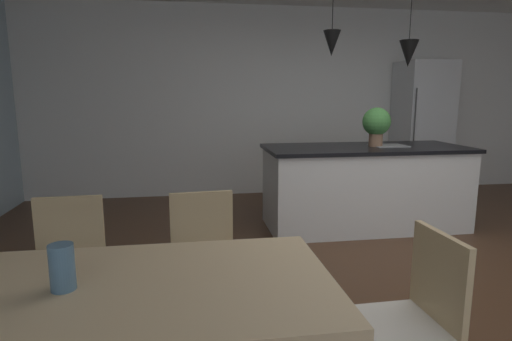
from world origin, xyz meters
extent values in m
cube|color=#4C301E|center=(0.00, 0.00, -0.02)|extent=(10.00, 8.40, 0.04)
cube|color=white|center=(0.00, 3.26, 1.35)|extent=(10.00, 0.12, 2.70)
cube|color=#D1B284|center=(-2.04, -1.32, 0.72)|extent=(1.72, 0.87, 0.04)
cylinder|color=#D1B284|center=(-1.27, -0.96, 0.36)|extent=(0.06, 0.06, 0.72)
cube|color=tan|center=(-2.43, -0.56, 0.43)|extent=(0.41, 0.41, 0.04)
cube|color=white|center=(-2.43, -0.56, 0.47)|extent=(0.37, 0.37, 0.03)
cube|color=tan|center=(-2.44, -0.38, 0.66)|extent=(0.38, 0.04, 0.42)
cylinder|color=tan|center=(-2.26, -0.73, 0.21)|extent=(0.04, 0.04, 0.41)
cylinder|color=tan|center=(-2.60, -0.74, 0.21)|extent=(0.04, 0.04, 0.41)
cylinder|color=tan|center=(-2.27, -0.39, 0.21)|extent=(0.04, 0.04, 0.41)
cylinder|color=tan|center=(-2.61, -0.40, 0.21)|extent=(0.04, 0.04, 0.41)
cube|color=tan|center=(-0.87, -1.32, 0.43)|extent=(0.41, 0.41, 0.04)
cube|color=white|center=(-0.87, -1.32, 0.47)|extent=(0.37, 0.37, 0.03)
cube|color=tan|center=(-0.69, -1.31, 0.66)|extent=(0.04, 0.38, 0.42)
cube|color=tan|center=(-1.66, -0.56, 0.43)|extent=(0.43, 0.43, 0.04)
cube|color=white|center=(-1.66, -0.56, 0.47)|extent=(0.39, 0.39, 0.03)
cube|color=tan|center=(-1.67, -0.38, 0.66)|extent=(0.38, 0.06, 0.42)
cylinder|color=tan|center=(-1.48, -0.72, 0.21)|extent=(0.04, 0.04, 0.41)
cylinder|color=tan|center=(-1.81, -0.74, 0.21)|extent=(0.04, 0.04, 0.41)
cylinder|color=tan|center=(-1.50, -0.38, 0.21)|extent=(0.04, 0.04, 0.41)
cylinder|color=tan|center=(-1.84, -0.41, 0.21)|extent=(0.04, 0.04, 0.41)
cube|color=white|center=(0.16, 1.40, 0.44)|extent=(2.13, 0.87, 0.88)
cube|color=black|center=(0.16, 1.40, 0.88)|extent=(2.19, 0.93, 0.04)
cube|color=gray|center=(0.42, 1.40, 0.91)|extent=(0.36, 0.30, 0.01)
cube|color=silver|center=(1.66, 2.86, 0.97)|extent=(0.70, 0.64, 1.93)
cylinder|color=#4C4C4C|center=(1.35, 2.52, 0.97)|extent=(0.02, 0.02, 1.16)
cone|color=black|center=(-0.27, 1.40, 1.97)|extent=(0.18, 0.18, 0.25)
cylinder|color=black|center=(0.58, 1.40, 2.36)|extent=(0.01, 0.01, 0.68)
cone|color=black|center=(0.58, 1.40, 1.88)|extent=(0.20, 0.20, 0.28)
cylinder|color=#8C664C|center=(0.26, 1.40, 0.97)|extent=(0.15, 0.15, 0.14)
sphere|color=#478C42|center=(0.26, 1.40, 1.17)|extent=(0.30, 0.30, 0.30)
cylinder|color=slate|center=(-2.20, -1.32, 0.82)|extent=(0.09, 0.09, 0.17)
camera|label=1|loc=(-1.73, -2.85, 1.44)|focal=29.25mm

